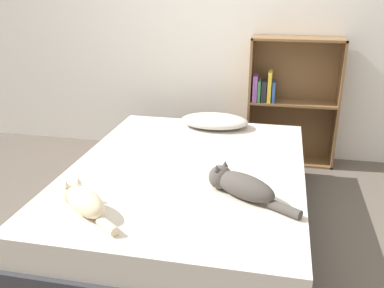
{
  "coord_description": "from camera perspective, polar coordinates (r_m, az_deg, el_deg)",
  "views": [
    {
      "loc": [
        0.56,
        -2.47,
        1.58
      ],
      "look_at": [
        0.0,
        0.15,
        0.54
      ],
      "focal_mm": 40.0,
      "sensor_mm": 36.0,
      "label": 1
    }
  ],
  "objects": [
    {
      "name": "pillow",
      "position": [
        3.51,
        3.0,
        3.08
      ],
      "size": [
        0.55,
        0.34,
        0.11
      ],
      "color": "beige",
      "rests_on": "bed"
    },
    {
      "name": "bookshelf",
      "position": [
        3.94,
        12.87,
        5.81
      ],
      "size": [
        0.78,
        0.26,
        1.12
      ],
      "color": "brown",
      "rests_on": "ground_plane"
    },
    {
      "name": "cat_light",
      "position": [
        2.31,
        -14.29,
        -7.33
      ],
      "size": [
        0.41,
        0.35,
        0.14
      ],
      "rotation": [
        0.0,
        0.0,
        2.49
      ],
      "color": "beige",
      "rests_on": "bed"
    },
    {
      "name": "cat_dark",
      "position": [
        2.4,
        6.36,
        -5.43
      ],
      "size": [
        0.53,
        0.37,
        0.16
      ],
      "rotation": [
        0.0,
        0.0,
        2.6
      ],
      "color": "#47423D",
      "rests_on": "bed"
    },
    {
      "name": "wall_back",
      "position": [
        3.99,
        4.09,
        16.31
      ],
      "size": [
        8.0,
        0.06,
        2.5
      ],
      "color": "white",
      "rests_on": "ground_plane"
    },
    {
      "name": "bed",
      "position": [
        2.88,
        -0.64,
        -7.13
      ],
      "size": [
        1.53,
        2.05,
        0.44
      ],
      "color": "#333338",
      "rests_on": "ground_plane"
    },
    {
      "name": "ground_plane",
      "position": [
        2.99,
        -0.62,
        -10.82
      ],
      "size": [
        8.0,
        8.0,
        0.0
      ],
      "primitive_type": "plane",
      "color": "brown"
    }
  ]
}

